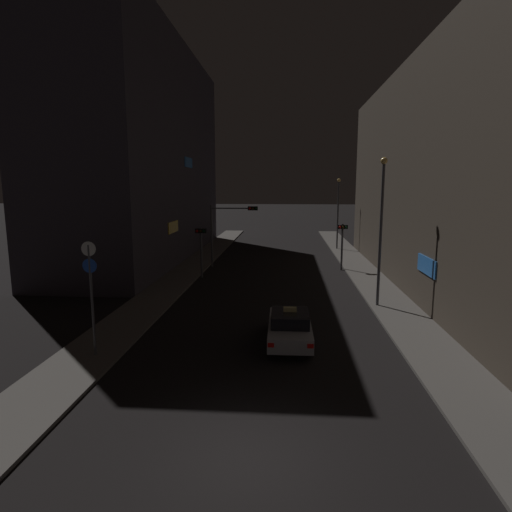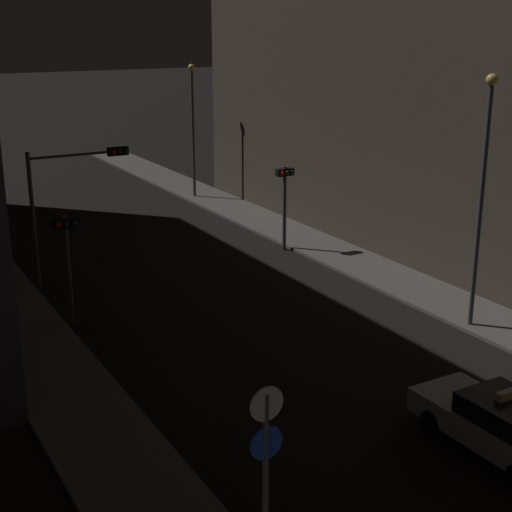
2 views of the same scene
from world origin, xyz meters
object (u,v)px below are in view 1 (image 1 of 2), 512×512
sign_pole_left (91,288)px  traffic_light_overhead (229,223)px  street_lamp_far_block (338,208)px  traffic_light_right_kerb (342,237)px  street_lamp_near_block (381,221)px  taxi (290,327)px  traffic_light_left_kerb (201,242)px

sign_pole_left → traffic_light_overhead: bearing=81.9°
traffic_light_overhead → street_lamp_far_block: size_ratio=0.70×
traffic_light_overhead → sign_pole_left: 19.48m
traffic_light_right_kerb → street_lamp_near_block: bearing=-86.3°
taxi → sign_pole_left: 8.23m
traffic_light_overhead → traffic_light_right_kerb: 9.27m
taxi → traffic_light_right_kerb: (4.25, 16.46, 1.95)m
taxi → traffic_light_right_kerb: size_ratio=1.19×
taxi → street_lamp_near_block: street_lamp_near_block is taller
street_lamp_near_block → street_lamp_far_block: 21.80m
traffic_light_right_kerb → street_lamp_far_block: bearing=85.3°
traffic_light_left_kerb → sign_pole_left: bearing=-94.8°
traffic_light_overhead → traffic_light_left_kerb: (-1.48, -4.37, -1.05)m
sign_pole_left → street_lamp_far_block: street_lamp_far_block is taller
taxi → traffic_light_overhead: 18.06m
traffic_light_overhead → street_lamp_far_block: bearing=46.3°
traffic_light_right_kerb → sign_pole_left: 22.11m
traffic_light_left_kerb → traffic_light_right_kerb: bearing=19.2°
traffic_light_overhead → sign_pole_left: traffic_light_overhead is taller
street_lamp_near_block → street_lamp_far_block: street_lamp_near_block is taller
traffic_light_left_kerb → sign_pole_left: sign_pole_left is taller
street_lamp_near_block → traffic_light_left_kerb: bearing=148.9°
traffic_light_left_kerb → street_lamp_far_block: size_ratio=0.51×
sign_pole_left → traffic_light_right_kerb: bearing=57.4°
sign_pole_left → street_lamp_far_block: bearing=66.7°
traffic_light_left_kerb → street_lamp_near_block: size_ratio=0.46×
traffic_light_right_kerb → taxi: bearing=-104.5°
taxi → street_lamp_near_block: (4.93, 5.89, 4.08)m
traffic_light_overhead → traffic_light_left_kerb: size_ratio=1.38×
traffic_light_left_kerb → traffic_light_right_kerb: traffic_light_right_kerb is taller
traffic_light_left_kerb → street_lamp_far_block: (11.58, 14.95, 1.77)m
taxi → traffic_light_left_kerb: traffic_light_left_kerb is taller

